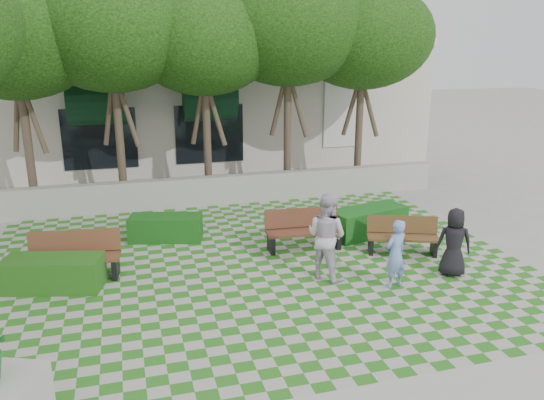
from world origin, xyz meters
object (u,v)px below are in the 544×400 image
object	(u,v)px
hedge_midleft	(166,228)
person_dark	(454,242)
bench_east	(402,236)
person_white	(326,236)
bench_west	(74,256)
hedge_west	(54,273)
hedge_east	(368,222)
bench_mid	(303,230)
person_blue	(395,254)

from	to	relation	value
hedge_midleft	person_dark	distance (m)	7.03
bench_east	person_white	bearing A→B (deg)	-138.86
bench_west	hedge_west	world-z (taller)	bench_west
bench_east	hedge_east	distance (m)	1.42
hedge_west	bench_mid	bearing A→B (deg)	7.51
hedge_midleft	person_dark	world-z (taller)	person_dark
hedge_west	person_dark	size ratio (longest dim) A/B	1.29
hedge_east	person_blue	world-z (taller)	person_blue
bench_mid	hedge_midleft	bearing A→B (deg)	157.76
bench_mid	person_white	bearing A→B (deg)	-89.66
hedge_west	bench_west	bearing A→B (deg)	51.14
hedge_midleft	person_white	distance (m)	4.57
hedge_west	person_blue	world-z (taller)	person_blue
hedge_east	person_white	bearing A→B (deg)	-133.07
bench_west	hedge_midleft	size ratio (longest dim) A/B	1.08
hedge_east	person_dark	distance (m)	2.94
bench_east	hedge_east	bearing A→B (deg)	121.13
hedge_west	person_blue	bearing A→B (deg)	-15.26
hedge_east	person_white	size ratio (longest dim) A/B	1.11
hedge_midleft	person_blue	world-z (taller)	person_blue
person_blue	hedge_west	bearing A→B (deg)	-33.63
hedge_east	person_dark	size ratio (longest dim) A/B	1.39
bench_west	person_blue	distance (m)	6.80
bench_east	person_dark	xyz separation A→B (m)	(0.40, -1.45, 0.33)
person_dark	bench_mid	bearing A→B (deg)	-17.59
hedge_midleft	hedge_west	distance (m)	3.38
bench_east	person_white	distance (m)	2.49
bench_east	bench_mid	distance (m)	2.39
bench_mid	person_blue	distance (m)	2.82
bench_west	hedge_east	bearing A→B (deg)	12.98
person_blue	bench_mid	bearing A→B (deg)	-85.69
bench_west	hedge_west	distance (m)	0.62
hedge_east	hedge_west	distance (m)	7.74
hedge_east	person_blue	xyz separation A→B (m)	(-0.88, -3.05, 0.37)
hedge_east	hedge_midleft	bearing A→B (deg)	168.09
bench_east	hedge_east	size ratio (longest dim) A/B	0.84
bench_mid	hedge_west	xyz separation A→B (m)	(-5.68, -0.75, -0.13)
bench_mid	person_dark	bearing A→B (deg)	-38.98
person_blue	hedge_east	bearing A→B (deg)	-124.44
bench_mid	person_dark	size ratio (longest dim) A/B	1.26
bench_east	bench_west	distance (m)	7.53
bench_west	person_blue	bearing A→B (deg)	-12.77
bench_mid	bench_west	size ratio (longest dim) A/B	0.95
bench_west	person_white	size ratio (longest dim) A/B	1.05
hedge_east	bench_west	bearing A→B (deg)	-174.20
bench_east	bench_west	bearing A→B (deg)	-163.34
hedge_midleft	person_blue	size ratio (longest dim) A/B	1.25
bench_west	bench_mid	bearing A→B (deg)	10.18
hedge_midleft	person_blue	bearing A→B (deg)	-44.03
bench_mid	bench_west	bearing A→B (deg)	-173.42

